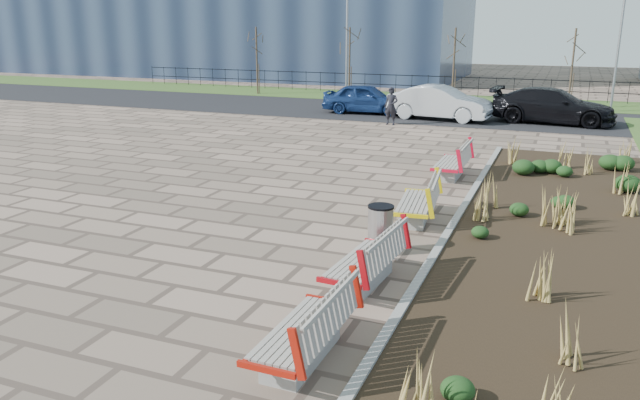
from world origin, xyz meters
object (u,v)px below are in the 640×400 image
at_px(bench_a, 302,326).
at_px(car_blue, 366,99).
at_px(litter_bin, 380,230).
at_px(pedestrian, 391,106).
at_px(lamp_east, 618,50).
at_px(car_black, 553,106).
at_px(bench_c, 416,199).
at_px(lamp_west, 347,46).
at_px(bench_d, 451,160).
at_px(bench_b, 364,257).
at_px(car_silver, 440,103).

xyz_separation_m(bench_a, car_blue, (-6.23, 22.43, 0.23)).
bearing_deg(litter_bin, pedestrian, 104.68).
bearing_deg(lamp_east, car_black, -118.24).
distance_m(bench_c, lamp_west, 22.85).
bearing_deg(pedestrian, car_blue, 130.40).
xyz_separation_m(pedestrian, lamp_east, (9.17, 7.87, 2.22)).
height_order(litter_bin, pedestrian, pedestrian).
relative_size(bench_a, litter_bin, 2.22).
height_order(bench_c, litter_bin, bench_c).
xyz_separation_m(bench_a, bench_c, (0.00, 6.59, 0.00)).
relative_size(litter_bin, car_blue, 0.23).
bearing_deg(pedestrian, lamp_west, 126.16).
height_order(pedestrian, lamp_east, lamp_east).
relative_size(car_black, lamp_west, 0.88).
relative_size(pedestrian, car_blue, 0.39).
relative_size(bench_c, lamp_east, 0.35).
xyz_separation_m(bench_d, pedestrian, (-4.17, 8.57, 0.32)).
bearing_deg(litter_bin, bench_d, 88.56).
relative_size(bench_c, car_blue, 0.50).
bearing_deg(car_black, bench_b, 178.38).
xyz_separation_m(litter_bin, car_silver, (-2.29, 17.44, 0.32)).
bearing_deg(bench_a, bench_d, 91.15).
height_order(lamp_west, lamp_east, same).
height_order(pedestrian, lamp_west, lamp_west).
height_order(bench_a, bench_d, same).
height_order(bench_c, lamp_west, lamp_west).
bearing_deg(car_blue, bench_a, -168.42).
bearing_deg(bench_d, car_silver, 103.11).
bearing_deg(car_silver, lamp_east, -45.31).
bearing_deg(car_blue, lamp_west, 25.00).
bearing_deg(bench_a, bench_b, 91.15).
height_order(bench_d, litter_bin, bench_d).
xyz_separation_m(car_blue, car_silver, (3.77, -0.70, 0.06)).
distance_m(lamp_west, lamp_east, 14.00).
bearing_deg(car_black, pedestrian, 119.71).
xyz_separation_m(bench_a, car_black, (2.38, 22.55, 0.29)).
relative_size(litter_bin, lamp_west, 0.16).
relative_size(bench_c, litter_bin, 2.22).
bearing_deg(litter_bin, car_black, 82.07).
height_order(car_silver, lamp_east, lamp_east).
distance_m(bench_d, lamp_east, 17.37).
bearing_deg(bench_b, pedestrian, 108.35).
relative_size(bench_a, car_black, 0.40).
height_order(bench_b, car_blue, car_blue).
relative_size(bench_a, lamp_west, 0.35).
bearing_deg(car_blue, litter_bin, -165.46).
xyz_separation_m(lamp_west, lamp_east, (14.00, 0.00, 0.00)).
distance_m(bench_b, car_silver, 19.20).
bearing_deg(pedestrian, bench_d, -59.44).
relative_size(bench_d, litter_bin, 2.22).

